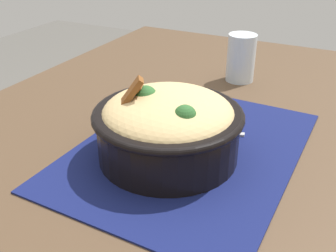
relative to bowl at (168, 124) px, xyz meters
name	(u,v)px	position (x,y,z in m)	size (l,w,h in m)	color
table	(196,176)	(0.07, -0.02, -0.13)	(1.20, 0.89, 0.75)	#4C3826
placemat	(191,149)	(0.03, -0.02, -0.05)	(0.42, 0.31, 0.00)	#11194C
bowl	(168,124)	(0.00, 0.00, 0.00)	(0.25, 0.25, 0.13)	black
fork	(202,130)	(0.09, -0.02, -0.05)	(0.04, 0.13, 0.00)	#B2B2B2
drinking_glass	(241,61)	(0.35, 0.00, -0.01)	(0.06, 0.06, 0.10)	silver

